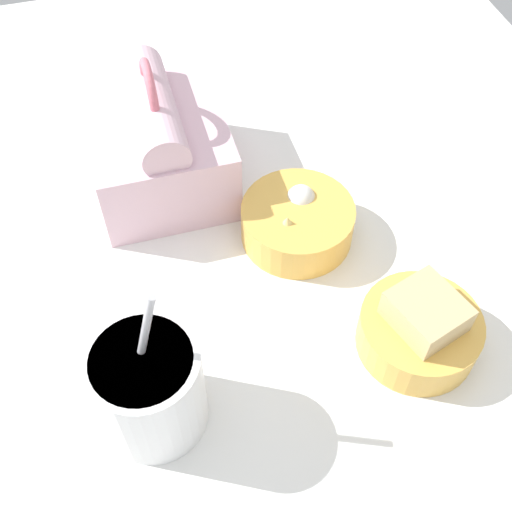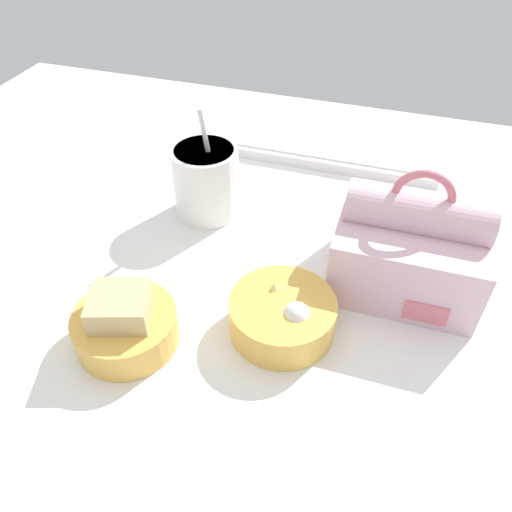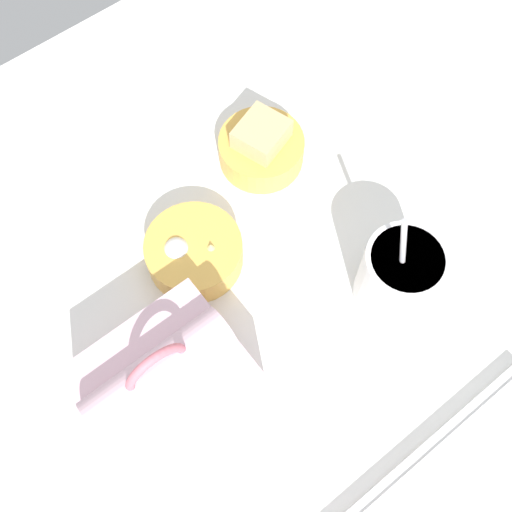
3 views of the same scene
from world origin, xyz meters
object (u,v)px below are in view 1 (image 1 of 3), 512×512
at_px(soup_cup, 149,388).
at_px(lunch_bag, 159,145).
at_px(bento_bowl_sandwich, 420,329).
at_px(bento_bowl_snacks, 297,222).

bearing_deg(soup_cup, lunch_bag, -12.00).
bearing_deg(bento_bowl_sandwich, bento_bowl_snacks, 23.39).
relative_size(bento_bowl_sandwich, bento_bowl_snacks, 0.95).
height_order(soup_cup, bento_bowl_sandwich, soup_cup).
xyz_separation_m(soup_cup, bento_bowl_snacks, (0.17, -0.20, -0.03)).
height_order(lunch_bag, bento_bowl_sandwich, lunch_bag).
relative_size(soup_cup, bento_bowl_sandwich, 1.50).
distance_m(lunch_bag, bento_bowl_snacks, 0.19).
distance_m(lunch_bag, soup_cup, 0.31).
bearing_deg(lunch_bag, bento_bowl_snacks, -135.02).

